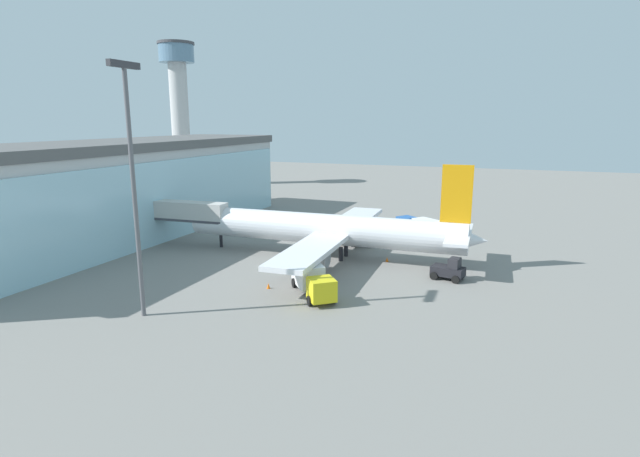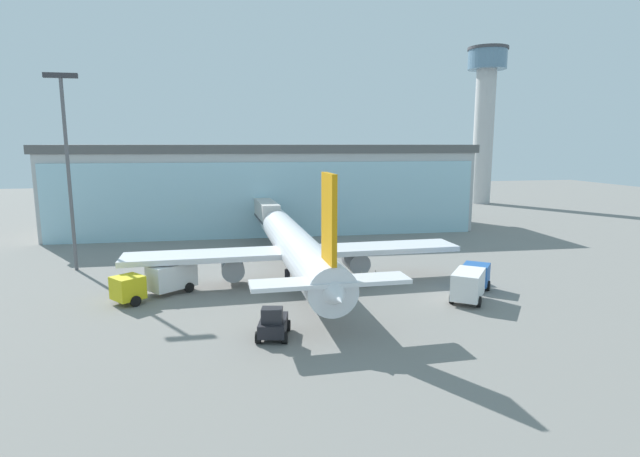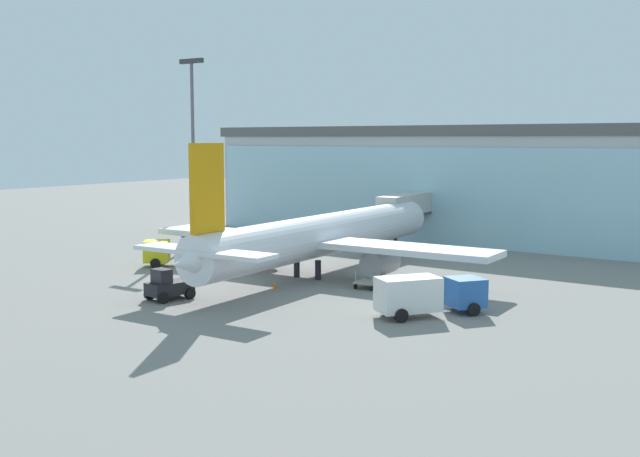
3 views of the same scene
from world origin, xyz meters
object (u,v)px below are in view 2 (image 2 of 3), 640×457
object	(u,v)px
jet_bridge	(264,210)
pushback_tug	(273,324)
fuel_truck	(471,281)
safety_cone_wingtip	(164,279)
safety_cone_nose	(313,298)
control_tower	(485,109)
baggage_cart	(364,278)
apron_light_mast	(67,157)
airplane	(295,247)
catering_truck	(158,280)

from	to	relation	value
jet_bridge	pushback_tug	bearing A→B (deg)	173.47
fuel_truck	pushback_tug	world-z (taller)	fuel_truck
safety_cone_wingtip	safety_cone_nose	bearing A→B (deg)	-33.71
control_tower	baggage_cart	size ratio (longest dim) A/B	11.65
apron_light_mast	fuel_truck	xyz separation A→B (m)	(36.22, -17.02, -10.38)
airplane	baggage_cart	size ratio (longest dim) A/B	12.72
safety_cone_nose	jet_bridge	bearing A→B (deg)	93.36
catering_truck	baggage_cart	bearing A→B (deg)	143.17
jet_bridge	airplane	bearing A→B (deg)	-179.10
airplane	pushback_tug	bearing A→B (deg)	164.68
catering_truck	baggage_cart	world-z (taller)	catering_truck
control_tower	pushback_tug	bearing A→B (deg)	-127.76
airplane	safety_cone_nose	distance (m)	7.68
safety_cone_wingtip	pushback_tug	bearing A→B (deg)	-60.96
control_tower	fuel_truck	size ratio (longest dim) A/B	4.70
airplane	safety_cone_wingtip	bearing A→B (deg)	81.67
airplane	fuel_truck	xyz separation A→B (m)	(14.08, -8.63, -1.84)
catering_truck	pushback_tug	size ratio (longest dim) A/B	2.02
jet_bridge	apron_light_mast	distance (m)	25.23
safety_cone_nose	baggage_cart	bearing A→B (deg)	37.89
jet_bridge	apron_light_mast	size ratio (longest dim) A/B	0.69
baggage_cart	safety_cone_nose	xyz separation A→B (m)	(-5.89, -4.58, -0.23)
safety_cone_wingtip	catering_truck	bearing A→B (deg)	-89.69
apron_light_mast	safety_cone_wingtip	size ratio (longest dim) A/B	36.62
fuel_truck	pushback_tug	size ratio (longest dim) A/B	2.03
fuel_truck	safety_cone_nose	distance (m)	13.78
airplane	safety_cone_nose	xyz separation A→B (m)	(0.45, -7.04, -3.04)
airplane	apron_light_mast	bearing A→B (deg)	68.30
fuel_truck	baggage_cart	size ratio (longest dim) A/B	2.48
safety_cone_wingtip	jet_bridge	bearing A→B (deg)	58.54
apron_light_mast	safety_cone_wingtip	world-z (taller)	apron_light_mast
safety_cone_wingtip	airplane	bearing A→B (deg)	-7.37
jet_bridge	safety_cone_nose	world-z (taller)	jet_bridge
control_tower	jet_bridge	bearing A→B (deg)	-145.70
apron_light_mast	safety_cone_wingtip	bearing A→B (deg)	-35.15
pushback_tug	safety_cone_wingtip	distance (m)	18.27
control_tower	baggage_cart	xyz separation A→B (m)	(-43.93, -57.77, -20.16)
apron_light_mast	pushback_tug	world-z (taller)	apron_light_mast
apron_light_mast	catering_truck	xyz separation A→B (m)	(9.63, -11.25, -10.38)
jet_bridge	safety_cone_wingtip	xyz separation A→B (m)	(-11.38, -18.60, -4.09)
control_tower	airplane	world-z (taller)	control_tower
control_tower	catering_truck	xyz separation A→B (m)	(-62.78, -58.18, -19.20)
catering_truck	pushback_tug	bearing A→B (deg)	89.54
airplane	jet_bridge	bearing A→B (deg)	2.30
airplane	catering_truck	world-z (taller)	airplane
baggage_cart	airplane	bearing A→B (deg)	65.87
pushback_tug	safety_cone_nose	size ratio (longest dim) A/B	6.39
baggage_cart	safety_cone_nose	world-z (taller)	baggage_cart
jet_bridge	safety_cone_wingtip	distance (m)	22.19
apron_light_mast	airplane	xyz separation A→B (m)	(22.14, -8.39, -8.53)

